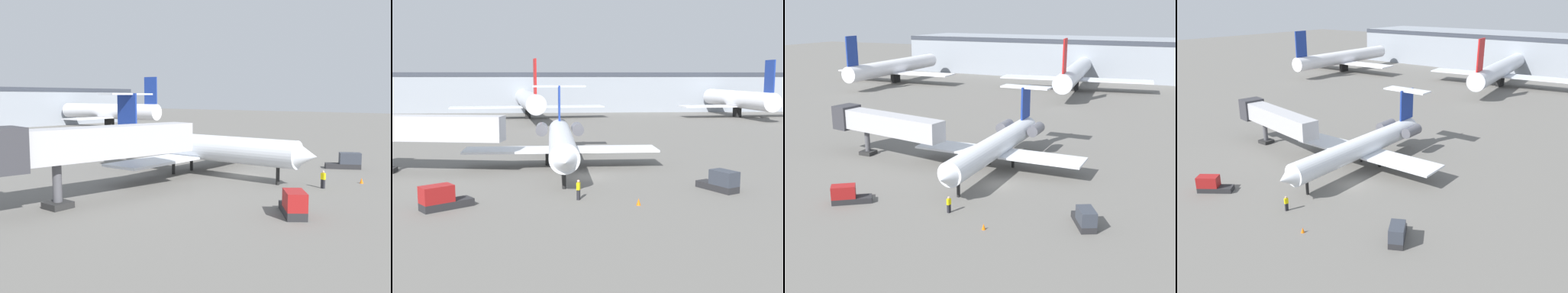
{
  "view_description": "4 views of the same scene",
  "coord_description": "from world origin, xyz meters",
  "views": [
    {
      "loc": [
        -40.31,
        -25.16,
        8.5
      ],
      "look_at": [
        -2.23,
        4.81,
        3.06
      ],
      "focal_mm": 40.84,
      "sensor_mm": 36.0,
      "label": 1
    },
    {
      "loc": [
        -2.92,
        -49.03,
        10.13
      ],
      "look_at": [
        0.69,
        3.67,
        2.58
      ],
      "focal_mm": 45.4,
      "sensor_mm": 36.0,
      "label": 2
    },
    {
      "loc": [
        20.58,
        -48.26,
        19.06
      ],
      "look_at": [
        -3.2,
        2.62,
        3.43
      ],
      "focal_mm": 45.08,
      "sensor_mm": 36.0,
      "label": 3
    },
    {
      "loc": [
        30.75,
        -35.2,
        21.42
      ],
      "look_at": [
        0.48,
        3.81,
        3.94
      ],
      "focal_mm": 38.33,
      "sensor_mm": 36.0,
      "label": 4
    }
  ],
  "objects": [
    {
      "name": "parked_airliner_west_end",
      "position": [
        -57.16,
        63.13,
        4.23
      ],
      "size": [
        33.77,
        40.11,
        13.28
      ],
      "color": "white",
      "rests_on": "ground_plane"
    },
    {
      "name": "ground_plane",
      "position": [
        0.0,
        0.0,
        -0.05
      ],
      "size": [
        400.0,
        400.0,
        0.1
      ],
      "primitive_type": "cube",
      "color": "#66635E"
    },
    {
      "name": "parked_airliner_west_mid",
      "position": [
        -9.17,
        70.36,
        4.39
      ],
      "size": [
        37.0,
        43.67,
        13.6
      ],
      "color": "silver",
      "rests_on": "ground_plane"
    },
    {
      "name": "regional_jet",
      "position": [
        -2.16,
        5.53,
        3.11
      ],
      "size": [
        21.5,
        27.93,
        8.93
      ],
      "color": "silver",
      "rests_on": "ground_plane"
    },
    {
      "name": "jet_bridge",
      "position": [
        -17.98,
        3.23,
        4.71
      ],
      "size": [
        17.95,
        5.83,
        6.4
      ],
      "color": "#ADADB2",
      "rests_on": "ground_plane"
    },
    {
      "name": "baggage_tug_trailing",
      "position": [
        11.82,
        -7.03,
        0.84
      ],
      "size": [
        3.12,
        4.19,
        1.9
      ],
      "color": "#262628",
      "rests_on": "ground_plane"
    },
    {
      "name": "ground_crew_marshaller",
      "position": [
        -0.98,
        -9.33,
        0.86
      ],
      "size": [
        0.36,
        0.46,
        1.69
      ],
      "color": "black",
      "rests_on": "ground_plane"
    },
    {
      "name": "baggage_tug_lead",
      "position": [
        -11.62,
        -11.51,
        0.84
      ],
      "size": [
        4.05,
        3.5,
        1.9
      ],
      "color": "#262628",
      "rests_on": "ground_plane"
    },
    {
      "name": "traffic_cone_near",
      "position": [
        3.69,
        -11.39,
        0.28
      ],
      "size": [
        0.36,
        0.36,
        0.55
      ],
      "color": "orange",
      "rests_on": "ground_plane"
    }
  ]
}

